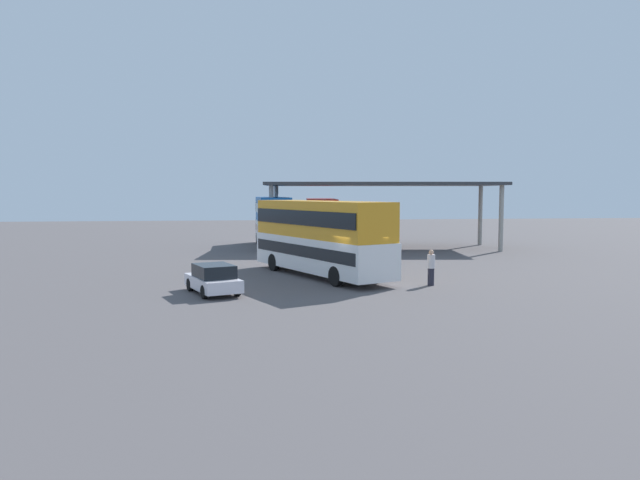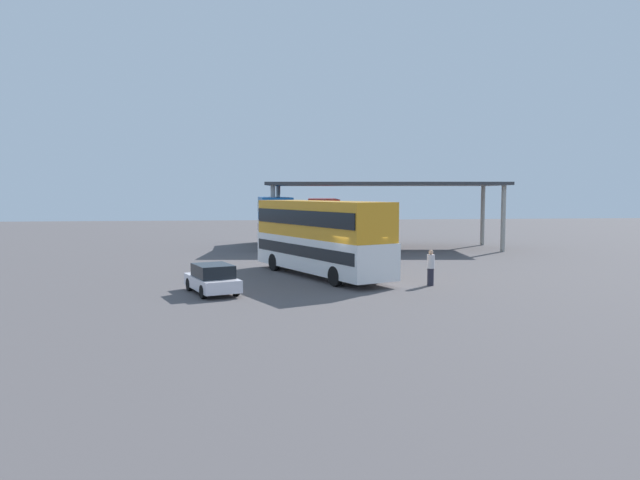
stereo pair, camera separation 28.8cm
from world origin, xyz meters
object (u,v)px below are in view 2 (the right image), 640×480
object	(u,v)px
parked_hatchback	(212,279)
double_decker_mid_row	(323,221)
double_decker_near_canopy	(274,220)
double_decker_main	(320,235)
pedestrian_waiting	(431,268)

from	to	relation	value
parked_hatchback	double_decker_mid_row	distance (m)	22.87
parked_hatchback	double_decker_near_canopy	world-z (taller)	double_decker_near_canopy
double_decker_main	double_decker_near_canopy	xyz separation A→B (m)	(-1.77, 17.53, 0.04)
double_decker_mid_row	double_decker_main	bearing A→B (deg)	178.29
double_decker_near_canopy	pedestrian_waiting	size ratio (longest dim) A/B	6.06
double_decker_main	double_decker_near_canopy	bearing A→B (deg)	-17.91
double_decker_near_canopy	pedestrian_waiting	distance (m)	22.53
double_decker_near_canopy	double_decker_mid_row	size ratio (longest dim) A/B	1.00
double_decker_near_canopy	pedestrian_waiting	bearing A→B (deg)	-163.41
double_decker_main	double_decker_mid_row	bearing A→B (deg)	-31.36
parked_hatchback	double_decker_near_canopy	xyz separation A→B (m)	(3.76, 22.42, 1.64)
double_decker_main	double_decker_mid_row	xyz separation A→B (m)	(2.24, 16.56, -0.03)
double_decker_main	double_decker_mid_row	world-z (taller)	double_decker_main
parked_hatchback	pedestrian_waiting	world-z (taller)	pedestrian_waiting
double_decker_near_canopy	parked_hatchback	bearing A→B (deg)	169.46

